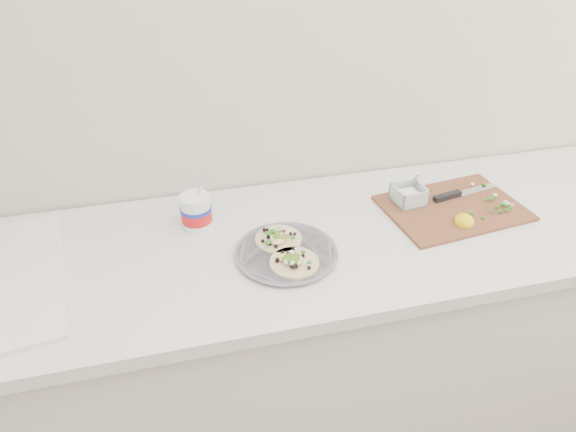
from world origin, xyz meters
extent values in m
cube|color=beige|center=(0.00, 1.73, 1.30)|extent=(3.50, 0.05, 2.60)
cube|color=silver|center=(0.00, 1.43, 0.43)|extent=(2.40, 0.62, 0.86)
cube|color=silver|center=(0.00, 1.41, 0.88)|extent=(2.44, 0.66, 0.04)
cylinder|color=slate|center=(-0.05, 1.35, 0.91)|extent=(0.27, 0.27, 0.01)
cylinder|color=slate|center=(-0.05, 1.35, 0.91)|extent=(0.28, 0.28, 0.00)
cylinder|color=white|center=(-0.28, 1.55, 0.95)|extent=(0.09, 0.09, 0.11)
cylinder|color=red|center=(-0.28, 1.55, 0.95)|extent=(0.09, 0.09, 0.04)
cylinder|color=#192D99|center=(-0.28, 1.55, 0.97)|extent=(0.09, 0.09, 0.01)
cube|color=brown|center=(0.51, 1.45, 0.91)|extent=(0.45, 0.34, 0.01)
cube|color=white|center=(0.38, 1.51, 0.93)|extent=(0.06, 0.06, 0.03)
ellipsoid|color=yellow|center=(0.49, 1.35, 0.93)|extent=(0.06, 0.06, 0.05)
cube|color=silver|center=(0.63, 1.52, 0.91)|extent=(0.16, 0.06, 0.00)
cube|color=black|center=(0.51, 1.49, 0.92)|extent=(0.10, 0.04, 0.02)
camera|label=1|loc=(-0.32, 0.27, 1.78)|focal=32.00mm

